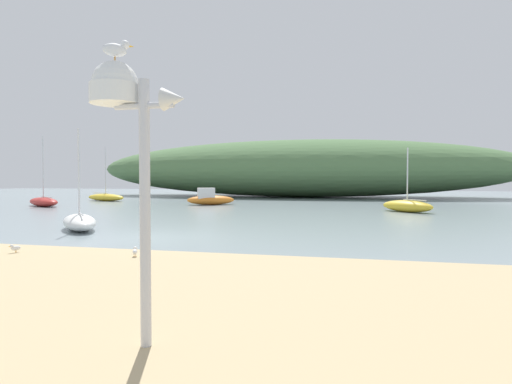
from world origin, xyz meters
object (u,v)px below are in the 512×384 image
(mast_structure, at_px, (124,109))
(seagull_on_radar, at_px, (116,49))
(sailboat_off_point, at_px, (106,197))
(sailboat_outer_mooring, at_px, (407,206))
(sailboat_inner_mooring, at_px, (79,222))
(sailboat_near_shore, at_px, (43,202))
(seagull_mid_strand, at_px, (15,248))
(motorboat_mid_channel, at_px, (210,198))
(seagull_near_waterline, at_px, (135,251))

(mast_structure, bearing_deg, seagull_on_radar, 172.44)
(sailboat_off_point, relative_size, sailboat_outer_mooring, 1.24)
(seagull_on_radar, xyz_separation_m, sailboat_outer_mooring, (5.65, 23.06, -3.15))
(mast_structure, distance_m, sailboat_inner_mooring, 13.61)
(sailboat_near_shore, distance_m, seagull_mid_strand, 22.61)
(motorboat_mid_channel, distance_m, seagull_mid_strand, 22.38)
(sailboat_off_point, bearing_deg, sailboat_near_shore, -91.95)
(sailboat_near_shore, relative_size, sailboat_inner_mooring, 1.28)
(sailboat_near_shore, distance_m, motorboat_mid_channel, 12.14)
(sailboat_near_shore, bearing_deg, sailboat_off_point, 88.05)
(sailboat_outer_mooring, distance_m, seagull_mid_strand, 21.63)
(sailboat_off_point, distance_m, sailboat_outer_mooring, 26.05)
(sailboat_off_point, height_order, motorboat_mid_channel, sailboat_off_point)
(seagull_on_radar, bearing_deg, sailboat_outer_mooring, 76.24)
(sailboat_inner_mooring, distance_m, sailboat_off_point, 22.52)
(seagull_near_waterline, distance_m, seagull_mid_strand, 3.21)
(mast_structure, relative_size, sailboat_outer_mooring, 0.81)
(motorboat_mid_channel, relative_size, seagull_near_waterline, 12.36)
(sailboat_off_point, bearing_deg, seagull_on_radar, -57.02)
(seagull_mid_strand, bearing_deg, motorboat_mid_channel, 96.92)
(sailboat_inner_mooring, xyz_separation_m, sailboat_off_point, (-11.34, 19.46, 0.01))
(sailboat_inner_mooring, relative_size, sailboat_outer_mooring, 1.03)
(seagull_on_radar, bearing_deg, sailboat_inner_mooring, 127.64)
(seagull_on_radar, relative_size, motorboat_mid_channel, 0.08)
(sailboat_inner_mooring, bearing_deg, mast_structure, -52.09)
(sailboat_outer_mooring, height_order, seagull_mid_strand, sailboat_outer_mooring)
(motorboat_mid_channel, bearing_deg, sailboat_off_point, 164.28)
(seagull_near_waterline, relative_size, seagull_mid_strand, 1.09)
(sailboat_off_point, distance_m, seagull_near_waterline, 30.28)
(sailboat_near_shore, distance_m, sailboat_outer_mooring, 25.38)
(seagull_on_radar, height_order, sailboat_outer_mooring, sailboat_outer_mooring)
(sailboat_off_point, distance_m, seagull_mid_strand, 28.81)
(sailboat_off_point, height_order, sailboat_outer_mooring, sailboat_off_point)
(sailboat_near_shore, xyz_separation_m, sailboat_outer_mooring, (25.37, 0.63, 0.03))
(seagull_on_radar, bearing_deg, sailboat_off_point, 122.98)
(sailboat_off_point, xyz_separation_m, seagull_mid_strand, (13.73, -25.32, -0.02))
(mast_structure, bearing_deg, seagull_near_waterline, 118.15)
(seagull_on_radar, xyz_separation_m, sailboat_near_shore, (-19.72, 22.43, -3.17))
(sailboat_inner_mooring, bearing_deg, sailboat_off_point, 120.23)
(seagull_near_waterline, bearing_deg, seagull_mid_strand, -176.13)
(seagull_on_radar, distance_m, sailboat_outer_mooring, 23.95)
(mast_structure, relative_size, seagull_mid_strand, 11.13)
(seagull_near_waterline, height_order, seagull_mid_strand, seagull_near_waterline)
(seagull_on_radar, height_order, seagull_mid_strand, seagull_on_radar)
(sailboat_off_point, xyz_separation_m, sailboat_outer_mooring, (25.11, -6.93, 0.03))
(mast_structure, height_order, seagull_mid_strand, mast_structure)
(mast_structure, relative_size, seagull_on_radar, 10.35)
(sailboat_inner_mooring, xyz_separation_m, sailboat_outer_mooring, (13.78, 12.52, 0.04))
(motorboat_mid_channel, bearing_deg, seagull_on_radar, -72.59)
(seagull_on_radar, distance_m, seagull_near_waterline, 6.36)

